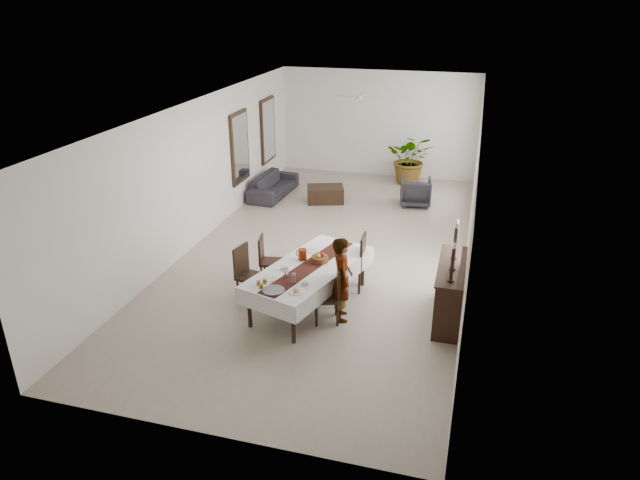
% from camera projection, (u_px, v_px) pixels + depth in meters
% --- Properties ---
extents(floor, '(6.00, 12.00, 0.00)m').
position_uv_depth(floor, '(328.00, 250.00, 12.76)').
color(floor, '#B6A691').
rests_on(floor, ground).
extents(ceiling, '(6.00, 12.00, 0.02)m').
position_uv_depth(ceiling, '(329.00, 106.00, 11.47)').
color(ceiling, silver).
rests_on(ceiling, wall_back).
extents(wall_back, '(6.00, 0.02, 3.20)m').
position_uv_depth(wall_back, '(378.00, 124.00, 17.41)').
color(wall_back, white).
rests_on(wall_back, floor).
extents(wall_front, '(6.00, 0.02, 3.20)m').
position_uv_depth(wall_front, '(201.00, 331.00, 6.82)').
color(wall_front, white).
rests_on(wall_front, floor).
extents(wall_left, '(0.02, 12.00, 3.20)m').
position_uv_depth(wall_left, '(200.00, 171.00, 12.85)').
color(wall_left, white).
rests_on(wall_left, floor).
extents(wall_right, '(0.02, 12.00, 3.20)m').
position_uv_depth(wall_right, '(473.00, 194.00, 11.38)').
color(wall_right, white).
rests_on(wall_right, floor).
extents(dining_table_top, '(1.72, 2.69, 0.05)m').
position_uv_depth(dining_table_top, '(310.00, 268.00, 10.26)').
color(dining_table_top, black).
rests_on(dining_table_top, table_leg_fl).
extents(table_leg_fl, '(0.09, 0.09, 0.73)m').
position_uv_depth(table_leg_fl, '(249.00, 308.00, 9.72)').
color(table_leg_fl, black).
rests_on(table_leg_fl, floor).
extents(table_leg_fr, '(0.09, 0.09, 0.73)m').
position_uv_depth(table_leg_fr, '(293.00, 324.00, 9.27)').
color(table_leg_fr, black).
rests_on(table_leg_fr, floor).
extents(table_leg_bl, '(0.09, 0.09, 0.73)m').
position_uv_depth(table_leg_bl, '(323.00, 258.00, 11.56)').
color(table_leg_bl, black).
rests_on(table_leg_bl, floor).
extents(table_leg_br, '(0.09, 0.09, 0.73)m').
position_uv_depth(table_leg_br, '(363.00, 269.00, 11.11)').
color(table_leg_br, black).
rests_on(table_leg_br, floor).
extents(tablecloth_top, '(1.95, 2.93, 0.01)m').
position_uv_depth(tablecloth_top, '(310.00, 266.00, 10.25)').
color(tablecloth_top, white).
rests_on(tablecloth_top, dining_table_top).
extents(tablecloth_drape_left, '(0.79, 2.57, 0.31)m').
position_uv_depth(tablecloth_drape_left, '(282.00, 266.00, 10.61)').
color(tablecloth_drape_left, white).
rests_on(tablecloth_drape_left, dining_table_top).
extents(tablecloth_drape_right, '(0.79, 2.57, 0.31)m').
position_uv_depth(tablecloth_drape_right, '(339.00, 282.00, 10.01)').
color(tablecloth_drape_right, silver).
rests_on(tablecloth_drape_right, dining_table_top).
extents(tablecloth_drape_near, '(1.18, 0.37, 0.31)m').
position_uv_depth(tablecloth_drape_near, '(265.00, 306.00, 9.27)').
color(tablecloth_drape_near, silver).
rests_on(tablecloth_drape_near, dining_table_top).
extents(tablecloth_drape_far, '(1.18, 0.37, 0.31)m').
position_uv_depth(tablecloth_drape_far, '(347.00, 248.00, 11.34)').
color(tablecloth_drape_far, white).
rests_on(tablecloth_drape_far, dining_table_top).
extents(table_runner, '(1.10, 2.60, 0.00)m').
position_uv_depth(table_runner, '(310.00, 266.00, 10.25)').
color(table_runner, '#521E17').
rests_on(table_runner, tablecloth_top).
extents(red_pitcher, '(0.19, 0.19, 0.21)m').
position_uv_depth(red_pitcher, '(302.00, 254.00, 10.45)').
color(red_pitcher, maroon).
rests_on(red_pitcher, tablecloth_top).
extents(pitcher_handle, '(0.13, 0.06, 0.12)m').
position_uv_depth(pitcher_handle, '(298.00, 253.00, 10.50)').
color(pitcher_handle, maroon).
rests_on(pitcher_handle, red_pitcher).
extents(wine_glass_near, '(0.07, 0.07, 0.18)m').
position_uv_depth(wine_glass_near, '(294.00, 278.00, 9.63)').
color(wine_glass_near, white).
rests_on(wine_glass_near, tablecloth_top).
extents(wine_glass_mid, '(0.07, 0.07, 0.18)m').
position_uv_depth(wine_glass_mid, '(286.00, 273.00, 9.82)').
color(wine_glass_mid, silver).
rests_on(wine_glass_mid, tablecloth_top).
extents(teacup_right, '(0.09, 0.09, 0.06)m').
position_uv_depth(teacup_right, '(305.00, 283.00, 9.60)').
color(teacup_right, white).
rests_on(teacup_right, saucer_right).
extents(saucer_right, '(0.16, 0.16, 0.01)m').
position_uv_depth(saucer_right, '(305.00, 284.00, 9.61)').
color(saucer_right, silver).
rests_on(saucer_right, tablecloth_top).
extents(teacup_left, '(0.09, 0.09, 0.06)m').
position_uv_depth(teacup_left, '(284.00, 268.00, 10.10)').
color(teacup_left, silver).
rests_on(teacup_left, saucer_left).
extents(saucer_left, '(0.16, 0.16, 0.01)m').
position_uv_depth(saucer_left, '(284.00, 269.00, 10.11)').
color(saucer_left, silver).
rests_on(saucer_left, tablecloth_top).
extents(plate_near_right, '(0.25, 0.25, 0.02)m').
position_uv_depth(plate_near_right, '(296.00, 292.00, 9.35)').
color(plate_near_right, silver).
rests_on(plate_near_right, tablecloth_top).
extents(bread_near_right, '(0.09, 0.09, 0.09)m').
position_uv_depth(bread_near_right, '(296.00, 290.00, 9.34)').
color(bread_near_right, tan).
rests_on(bread_near_right, plate_near_right).
extents(plate_near_left, '(0.25, 0.25, 0.02)m').
position_uv_depth(plate_near_left, '(270.00, 278.00, 9.79)').
color(plate_near_left, silver).
rests_on(plate_near_left, tablecloth_top).
extents(plate_far_left, '(0.25, 0.25, 0.02)m').
position_uv_depth(plate_far_left, '(312.00, 250.00, 10.85)').
color(plate_far_left, white).
rests_on(plate_far_left, tablecloth_top).
extents(serving_tray, '(0.37, 0.37, 0.02)m').
position_uv_depth(serving_tray, '(273.00, 290.00, 9.40)').
color(serving_tray, '#3D3E42').
rests_on(serving_tray, tablecloth_top).
extents(jam_jar_a, '(0.07, 0.07, 0.08)m').
position_uv_depth(jam_jar_a, '(261.00, 286.00, 9.47)').
color(jam_jar_a, '#8A5A14').
rests_on(jam_jar_a, tablecloth_top).
extents(jam_jar_b, '(0.07, 0.07, 0.08)m').
position_uv_depth(jam_jar_b, '(258.00, 283.00, 9.57)').
color(jam_jar_b, '#905815').
rests_on(jam_jar_b, tablecloth_top).
extents(jam_jar_c, '(0.07, 0.07, 0.08)m').
position_uv_depth(jam_jar_c, '(265.00, 281.00, 9.63)').
color(jam_jar_c, brown).
rests_on(jam_jar_c, tablecloth_top).
extents(fruit_basket, '(0.31, 0.31, 0.10)m').
position_uv_depth(fruit_basket, '(320.00, 259.00, 10.40)').
color(fruit_basket, brown).
rests_on(fruit_basket, tablecloth_top).
extents(fruit_red, '(0.09, 0.09, 0.09)m').
position_uv_depth(fruit_red, '(322.00, 255.00, 10.37)').
color(fruit_red, maroon).
rests_on(fruit_red, fruit_basket).
extents(fruit_green, '(0.08, 0.08, 0.08)m').
position_uv_depth(fruit_green, '(319.00, 254.00, 10.41)').
color(fruit_green, '#487723').
rests_on(fruit_green, fruit_basket).
extents(fruit_yellow, '(0.09, 0.09, 0.09)m').
position_uv_depth(fruit_yellow, '(318.00, 256.00, 10.33)').
color(fruit_yellow, gold).
rests_on(fruit_yellow, fruit_basket).
extents(chair_right_near_seat, '(0.55, 0.55, 0.05)m').
position_uv_depth(chair_right_near_seat, '(327.00, 297.00, 9.87)').
color(chair_right_near_seat, black).
rests_on(chair_right_near_seat, chair_right_near_leg_fl).
extents(chair_right_near_leg_fl, '(0.06, 0.06, 0.44)m').
position_uv_depth(chair_right_near_leg_fl, '(337.00, 315.00, 9.81)').
color(chair_right_near_leg_fl, black).
rests_on(chair_right_near_leg_fl, floor).
extents(chair_right_near_leg_fr, '(0.06, 0.06, 0.44)m').
position_uv_depth(chair_right_near_leg_fr, '(336.00, 304.00, 10.14)').
color(chair_right_near_leg_fr, black).
rests_on(chair_right_near_leg_fr, floor).
extents(chair_right_near_leg_bl, '(0.06, 0.06, 0.44)m').
position_uv_depth(chair_right_near_leg_bl, '(317.00, 315.00, 9.80)').
color(chair_right_near_leg_bl, black).
rests_on(chair_right_near_leg_bl, floor).
extents(chair_right_near_leg_br, '(0.06, 0.06, 0.44)m').
position_uv_depth(chair_right_near_leg_br, '(316.00, 305.00, 10.13)').
color(chair_right_near_leg_br, black).
rests_on(chair_right_near_leg_br, floor).
extents(chair_right_near_back, '(0.17, 0.43, 0.56)m').
position_uv_depth(chair_right_near_back, '(338.00, 282.00, 9.75)').
color(chair_right_near_back, black).
rests_on(chair_right_near_back, chair_right_near_seat).
extents(chair_right_far_seat, '(0.50, 0.50, 0.05)m').
position_uv_depth(chair_right_far_seat, '(351.00, 265.00, 10.95)').
color(chair_right_far_seat, black).
rests_on(chair_right_far_seat, chair_right_far_leg_fl).
extents(chair_right_far_leg_fl, '(0.05, 0.05, 0.47)m').
position_uv_depth(chair_right_far_leg_fl, '(359.00, 283.00, 10.84)').
color(chair_right_far_leg_fl, black).
rests_on(chair_right_far_leg_fl, floor).
extents(chair_right_far_leg_fr, '(0.05, 0.05, 0.47)m').
position_uv_depth(chair_right_far_leg_fr, '(363.00, 274.00, 11.19)').
color(chair_right_far_leg_fr, black).
rests_on(chair_right_far_leg_fr, floor).
extents(chair_right_far_leg_bl, '(0.05, 0.05, 0.47)m').
position_uv_depth(chair_right_far_leg_bl, '(339.00, 281.00, 10.92)').
color(chair_right_far_leg_bl, black).
rests_on(chair_right_far_leg_bl, floor).
extents(chair_right_far_leg_br, '(0.05, 0.05, 0.47)m').
position_uv_depth(chair_right_far_leg_br, '(343.00, 272.00, 11.27)').
color(chair_right_far_leg_br, black).
rests_on(chair_right_far_leg_br, floor).
extents(chair_right_far_back, '(0.06, 0.48, 0.61)m').
position_uv_depth(chair_right_far_back, '(363.00, 251.00, 10.77)').
color(chair_right_far_back, black).
rests_on(chair_right_far_back, chair_right_far_seat).
extents(chair_left_near_seat, '(0.53, 0.53, 0.05)m').
position_uv_depth(chair_left_near_seat, '(251.00, 277.00, 10.56)').
color(chair_left_near_seat, black).
rests_on(chair_left_near_seat, chair_left_near_leg_fl).
extents(chair_left_near_leg_fl, '(0.05, 0.05, 0.44)m').
position_uv_depth(chair_left_near_leg_fl, '(249.00, 283.00, 10.88)').
color(chair_left_near_leg_fl, black).
rests_on(chair_left_near_leg_fl, floor).
extents(chair_left_near_leg_fr, '(0.05, 0.05, 0.44)m').
position_uv_depth(chair_left_near_leg_fr, '(238.00, 291.00, 10.59)').
color(chair_left_near_leg_fr, black).
rests_on(chair_left_near_leg_fr, floor).
extents(chair_left_near_leg_bl, '(0.05, 0.05, 0.44)m').
position_uv_depth(chair_left_near_leg_bl, '(265.00, 287.00, 10.73)').
color(chair_left_near_leg_bl, black).
rests_on(chair_left_near_leg_bl, floor).
extents(chair_left_near_leg_br, '(0.05, 0.05, 0.44)m').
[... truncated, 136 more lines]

